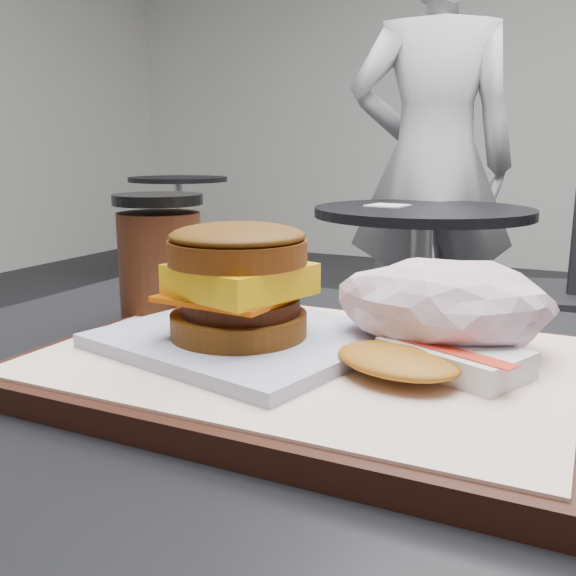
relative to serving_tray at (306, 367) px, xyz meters
The scene contains 9 objects.
serving_tray is the anchor object (origin of this frame).
breakfast_sandwich 0.07m from the serving_tray, behind, with size 0.22×0.21×0.09m.
hash_brown 0.09m from the serving_tray, ahead, with size 0.13×0.12×0.02m.
crumpled_wrapper 0.11m from the serving_tray, 31.86° to the left, with size 0.15×0.12×0.07m, color white, non-canonical shape.
coffee_cup 0.20m from the serving_tray, 158.92° to the left, with size 0.08×0.08×0.12m.
neighbor_table 1.69m from the serving_tray, 101.22° to the left, with size 0.70×0.70×0.75m.
napkin 1.71m from the serving_tray, 105.12° to the left, with size 0.12×0.12×0.00m, color white.
patron 2.12m from the serving_tray, 101.03° to the left, with size 0.64×0.42×1.75m, color #BABABE.
bg_table_mid 3.99m from the serving_tray, 126.63° to the left, with size 0.66×0.66×0.75m.
Camera 1 is at (0.16, -0.40, 0.93)m, focal length 40.00 mm.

